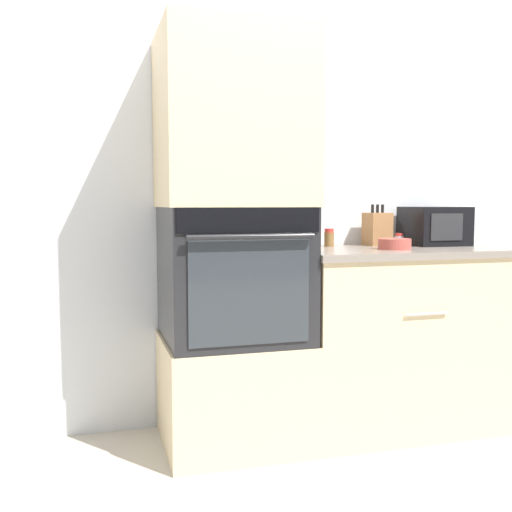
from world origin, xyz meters
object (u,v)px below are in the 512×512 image
condiment_jar_near (315,240)px  condiment_jar_mid (329,238)px  wall_oven (233,273)px  knife_block (377,229)px  bowl (394,244)px  microwave (434,226)px  condiment_jar_far (399,240)px

condiment_jar_near → condiment_jar_mid: condiment_jar_mid is taller
wall_oven → knife_block: bearing=12.5°
bowl → condiment_jar_mid: bearing=132.0°
microwave → condiment_jar_far: (-0.22, -0.02, -0.07)m
bowl → condiment_jar_far: condiment_jar_far is taller
condiment_jar_mid → condiment_jar_far: (0.37, -0.08, -0.01)m
condiment_jar_near → microwave: bearing=-2.8°
condiment_jar_far → bowl: bearing=-124.7°
knife_block → bowl: bearing=-98.8°
bowl → condiment_jar_far: (0.13, 0.19, 0.01)m
wall_oven → microwave: wall_oven is taller
knife_block → bowl: 0.28m
wall_oven → bowl: (0.80, -0.08, 0.13)m
microwave → condiment_jar_mid: microwave is taller
condiment_jar_near → condiment_jar_mid: bearing=13.7°
microwave → knife_block: knife_block is taller
microwave → knife_block: 0.32m
condiment_jar_near → condiment_jar_mid: size_ratio=0.79×
condiment_jar_mid → bowl: bearing=-48.0°
bowl → condiment_jar_mid: (-0.24, 0.26, 0.02)m
wall_oven → condiment_jar_far: size_ratio=9.57×
condiment_jar_far → wall_oven: bearing=-173.2°
knife_block → bowl: (-0.04, -0.27, -0.06)m
wall_oven → condiment_jar_mid: bearing=18.3°
microwave → knife_block: size_ratio=1.37×
microwave → condiment_jar_far: microwave is taller
wall_oven → condiment_jar_near: (0.48, 0.17, 0.14)m
microwave → condiment_jar_near: bearing=177.2°
knife_block → microwave: bearing=-10.1°
bowl → condiment_jar_mid: condiment_jar_mid is taller
wall_oven → microwave: (1.16, 0.13, 0.21)m
condiment_jar_mid → condiment_jar_near: bearing=-166.3°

